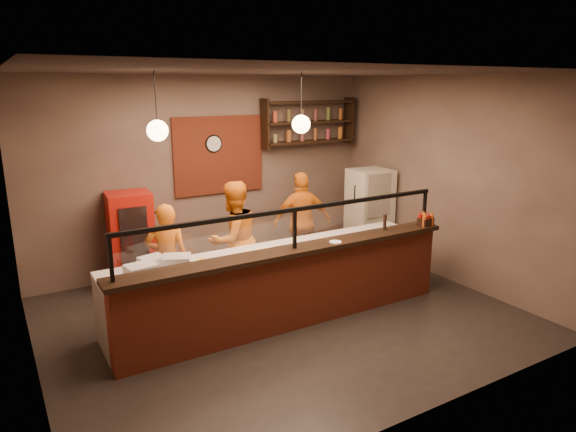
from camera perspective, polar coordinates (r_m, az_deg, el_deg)
floor at (r=7.08m, az=-0.58°, el=-11.13°), size 6.00×6.00×0.00m
ceiling at (r=6.39m, az=-0.66°, el=15.73°), size 6.00×6.00×0.00m
wall_back at (r=8.76m, az=-8.88°, el=4.69°), size 6.00×0.00×6.00m
wall_left at (r=5.72m, az=-27.62°, el=-1.97°), size 0.00×5.00×5.00m
wall_right at (r=8.43m, az=17.34°, el=3.83°), size 0.00×5.00×5.00m
wall_front at (r=4.64m, az=15.12°, el=-4.32°), size 6.00×0.00×6.00m
brick_patch at (r=8.77m, az=-7.66°, el=6.72°), size 1.60×0.04×1.30m
service_counter at (r=6.64m, az=0.72°, el=-8.19°), size 4.60×0.25×1.00m
counter_ledge at (r=6.46m, az=0.74°, el=-3.85°), size 4.70×0.37×0.06m
worktop_cabinet at (r=7.07m, az=-1.41°, el=-7.42°), size 4.60×0.75×0.85m
worktop at (r=6.91m, az=-1.44°, el=-3.95°), size 4.60×0.75×0.05m
sneeze_guard at (r=6.36m, az=0.74°, el=-0.93°), size 4.50×0.05×0.52m
wall_shelving at (r=9.38m, az=2.34°, el=10.40°), size 1.84×0.28×0.85m
wall_clock at (r=8.70m, az=-8.29°, el=7.96°), size 0.30×0.04×0.30m
pendant_left at (r=6.00m, az=-14.30°, el=9.19°), size 0.24×0.24×0.77m
pendant_right at (r=6.79m, az=1.47°, el=10.18°), size 0.24×0.24×0.77m
cook_left at (r=7.11m, az=-13.27°, el=-4.71°), size 0.66×0.55×1.54m
cook_mid at (r=7.52m, az=-6.06°, el=-2.61°), size 0.96×0.82×1.72m
cook_right at (r=8.53m, az=1.59°, el=-0.67°), size 1.05×0.65×1.67m
fridge at (r=9.30m, az=9.00°, el=0.23°), size 0.71×0.67×1.61m
red_cooler at (r=8.21m, az=-17.01°, el=-2.58°), size 0.68×0.63×1.49m
pizza_dough at (r=6.79m, az=-2.59°, el=-4.02°), size 0.61×0.61×0.01m
prep_tub_a at (r=6.41m, az=-14.85°, el=-5.02°), size 0.34×0.29×0.15m
prep_tub_b at (r=6.32m, az=-12.27°, el=-5.04°), size 0.41×0.37×0.16m
prep_tub_c at (r=6.12m, az=-16.02°, el=-5.95°), size 0.36×0.31×0.16m
rolling_pin at (r=6.38m, az=-10.29°, el=-5.25°), size 0.34×0.26×0.06m
condiment_caddy at (r=7.72m, az=15.03°, el=-0.61°), size 0.22×0.18×0.11m
pepper_mill at (r=7.35m, az=10.70°, el=-0.67°), size 0.06×0.06×0.22m
small_plate at (r=6.70m, az=5.30°, el=-2.89°), size 0.19×0.19×0.01m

